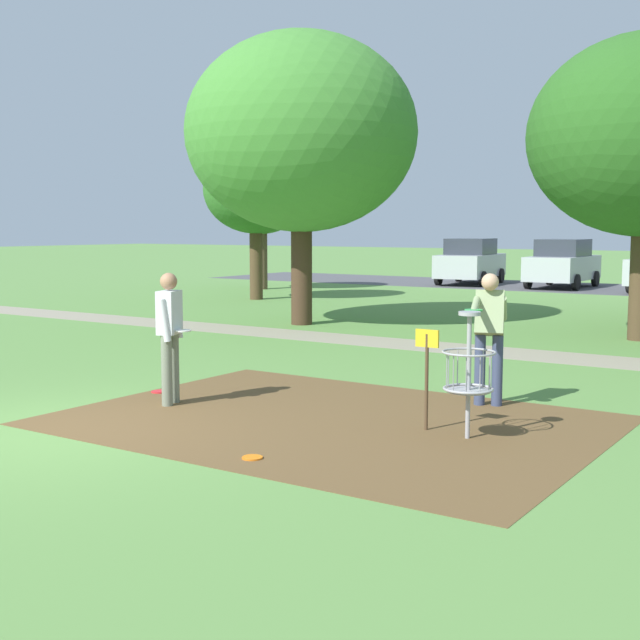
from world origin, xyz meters
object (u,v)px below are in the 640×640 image
Objects in this scene: tree_mid_right at (301,133)px; parked_car_leftmost at (471,261)px; tree_mid_center at (256,190)px; disc_golf_basket at (464,369)px; frisbee_by_tee at (252,458)px; tree_far_right at (261,198)px; player_throwing at (170,330)px; player_foreground_watching at (489,330)px; frisbee_mid_grass at (159,392)px; parked_car_center_left at (563,263)px.

parked_car_leftmost is at bearing 99.26° from tree_mid_right.
parked_car_leftmost is at bearing 75.90° from tree_mid_center.
tree_mid_right is at bearing 134.03° from disc_golf_basket.
tree_far_right reaches higher than frisbee_by_tee.
tree_mid_right is at bearing 114.33° from player_throwing.
tree_far_right reaches higher than player_throwing.
player_foreground_watching is at bearing 32.40° from player_throwing.
disc_golf_basket reaches higher than frisbee_by_tee.
player_foreground_watching is 4.10m from player_throwing.
tree_mid_center reaches higher than tree_far_right.
tree_mid_center reaches higher than frisbee_mid_grass.
player_foreground_watching is at bearing -41.86° from tree_mid_center.
tree_mid_center is (-12.92, 12.92, 2.70)m from disc_golf_basket.
frisbee_by_tee is at bearing -125.41° from disc_golf_basket.
tree_mid_right is 16.19m from parked_car_leftmost.
frisbee_mid_grass is (-3.19, 1.97, 0.00)m from frisbee_by_tee.
tree_far_right is at bearing 125.24° from tree_mid_center.
player_foreground_watching is 0.40× the size of parked_car_center_left.
parked_car_leftmost reaches higher than player_throwing.
frisbee_by_tee is (2.50, -1.48, -0.96)m from player_throwing.
player_throwing is 0.35× the size of tree_mid_center.
frisbee_by_tee is 3.75m from frisbee_mid_grass.
frisbee_by_tee is 12.57m from tree_mid_right.
tree_mid_center is (-12.49, 11.19, 2.47)m from player_foreground_watching.
parked_car_leftmost is at bearing 104.82° from player_throwing.
tree_mid_right is at bearing 122.50° from frisbee_by_tee.
tree_far_right reaches higher than disc_golf_basket.
tree_far_right is at bearing 132.15° from tree_mid_right.
player_foreground_watching is 4.59m from frisbee_mid_grass.
tree_mid_center is (-8.34, 12.90, 3.45)m from frisbee_mid_grass.
tree_mid_right reaches higher than tree_mid_center.
tree_far_right reaches higher than player_foreground_watching.
disc_golf_basket is 0.28× the size of tree_mid_center.
tree_far_right is at bearing 133.07° from disc_golf_basket.
player_throwing is at bearing -55.73° from tree_far_right.
parked_car_leftmost is (-10.25, 23.56, 0.17)m from disc_golf_basket.
frisbee_mid_grass is 0.05× the size of parked_car_center_left.
tree_mid_center reaches higher than parked_car_center_left.
frisbee_by_tee is at bearing -30.58° from player_throwing.
tree_mid_center is at bearing 135.00° from disc_golf_basket.
tree_mid_center is at bearing -54.76° from tree_far_right.
parked_car_leftmost is at bearing 114.21° from player_foreground_watching.
tree_far_right is at bearing 127.30° from frisbee_by_tee.
tree_mid_right is at bearing 111.46° from frisbee_mid_grass.
player_foreground_watching is 1.00× the size of player_throwing.
player_foreground_watching is 21.35m from tree_far_right.
player_foreground_watching reaches higher than disc_golf_basket.
disc_golf_basket is 24.48m from parked_car_center_left.
frisbee_mid_grass is at bearing 148.32° from frisbee_by_tee.
frisbee_mid_grass is at bearing -68.54° from tree_mid_right.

